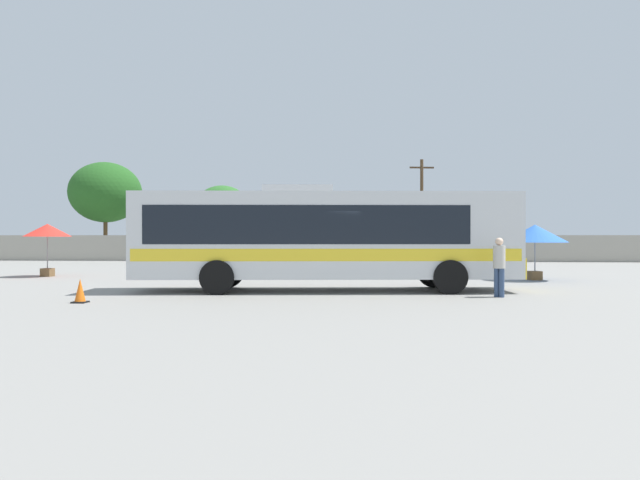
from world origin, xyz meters
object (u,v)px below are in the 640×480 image
at_px(parked_car_second_black, 265,251).
at_px(roadside_tree_midleft, 222,209).
at_px(vendor_umbrella_near_gate_blue, 535,234).
at_px(parked_car_rightmost_dark_blue, 465,251).
at_px(roadside_tree_midright, 327,212).
at_px(utility_pole_near, 422,207).
at_px(coach_bus_silver_yellow, 322,235).
at_px(attendant_by_bus_door, 499,264).
at_px(vendor_umbrella_secondary_red, 47,232).
at_px(roadside_tree_left, 105,192).
at_px(traffic_cone_on_apron, 80,291).
at_px(parked_car_third_silver, 349,251).
at_px(parked_car_leftmost_white, 175,251).

distance_m(parked_car_second_black, roadside_tree_midleft, 9.67).
bearing_deg(roadside_tree_midleft, vendor_umbrella_near_gate_blue, -50.97).
relative_size(parked_car_rightmost_dark_blue, roadside_tree_midright, 0.89).
height_order(parked_car_second_black, parked_car_rightmost_dark_blue, parked_car_rightmost_dark_blue).
bearing_deg(roadside_tree_midleft, utility_pole_near, -7.12).
height_order(coach_bus_silver_yellow, utility_pole_near, utility_pole_near).
height_order(attendant_by_bus_door, vendor_umbrella_secondary_red, vendor_umbrella_secondary_red).
bearing_deg(utility_pole_near, roadside_tree_left, 176.58).
relative_size(roadside_tree_left, traffic_cone_on_apron, 11.92).
distance_m(parked_car_second_black, parked_car_third_silver, 5.50).
distance_m(vendor_umbrella_near_gate_blue, parked_car_rightmost_dark_blue, 13.34).
distance_m(attendant_by_bus_door, vendor_umbrella_secondary_red, 19.18).
bearing_deg(vendor_umbrella_secondary_red, attendant_by_bus_door, -23.43).
relative_size(parked_car_third_silver, roadside_tree_midleft, 0.81).
bearing_deg(vendor_umbrella_near_gate_blue, parked_car_leftmost_white, 144.57).
distance_m(parked_car_second_black, roadside_tree_midright, 8.51).
relative_size(coach_bus_silver_yellow, parked_car_leftmost_white, 2.71).
height_order(coach_bus_silver_yellow, roadside_tree_midright, roadside_tree_midright).
bearing_deg(attendant_by_bus_door, roadside_tree_left, 130.29).
distance_m(attendant_by_bus_door, vendor_umbrella_near_gate_blue, 7.56).
bearing_deg(parked_car_third_silver, vendor_umbrella_near_gate_blue, -61.39).
relative_size(parked_car_third_silver, utility_pole_near, 0.63).
bearing_deg(parked_car_second_black, parked_car_third_silver, -0.83).
distance_m(utility_pole_near, roadside_tree_midleft, 15.54).
bearing_deg(roadside_tree_midright, parked_car_second_black, -117.00).
height_order(roadside_tree_left, roadside_tree_midleft, roadside_tree_left).
relative_size(coach_bus_silver_yellow, roadside_tree_left, 1.60).
bearing_deg(traffic_cone_on_apron, attendant_by_bus_door, 11.17).
bearing_deg(parked_car_rightmost_dark_blue, traffic_cone_on_apron, -121.82).
bearing_deg(traffic_cone_on_apron, parked_car_second_black, 87.12).
xyz_separation_m(parked_car_second_black, parked_car_third_silver, (5.50, -0.08, 0.04)).
distance_m(vendor_umbrella_near_gate_blue, roadside_tree_left, 34.80).
relative_size(vendor_umbrella_secondary_red, parked_car_second_black, 0.53).
distance_m(parked_car_rightmost_dark_blue, roadside_tree_left, 28.29).
height_order(parked_car_second_black, utility_pole_near, utility_pole_near).
height_order(vendor_umbrella_near_gate_blue, traffic_cone_on_apron, vendor_umbrella_near_gate_blue).
xyz_separation_m(vendor_umbrella_near_gate_blue, parked_car_second_black, (-13.16, 14.12, -1.07)).
relative_size(coach_bus_silver_yellow, vendor_umbrella_near_gate_blue, 4.77).
height_order(vendor_umbrella_secondary_red, roadside_tree_left, roadside_tree_left).
height_order(coach_bus_silver_yellow, parked_car_third_silver, coach_bus_silver_yellow).
relative_size(parked_car_rightmost_dark_blue, utility_pole_near, 0.60).
distance_m(vendor_umbrella_secondary_red, parked_car_second_black, 15.36).
xyz_separation_m(attendant_by_bus_door, roadside_tree_left, (-24.12, 28.45, 4.27)).
xyz_separation_m(vendor_umbrella_secondary_red, traffic_cone_on_apron, (6.24, -9.85, -1.65)).
bearing_deg(traffic_cone_on_apron, vendor_umbrella_secondary_red, 122.33).
height_order(attendant_by_bus_door, parked_car_third_silver, attendant_by_bus_door).
bearing_deg(parked_car_third_silver, parked_car_rightmost_dark_blue, -5.94).
xyz_separation_m(vendor_umbrella_secondary_red, roadside_tree_midleft, (2.73, 21.28, 1.92)).
xyz_separation_m(vendor_umbrella_near_gate_blue, parked_car_third_silver, (-7.66, 14.05, -1.04)).
distance_m(parked_car_leftmost_white, parked_car_rightmost_dark_blue, 18.52).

